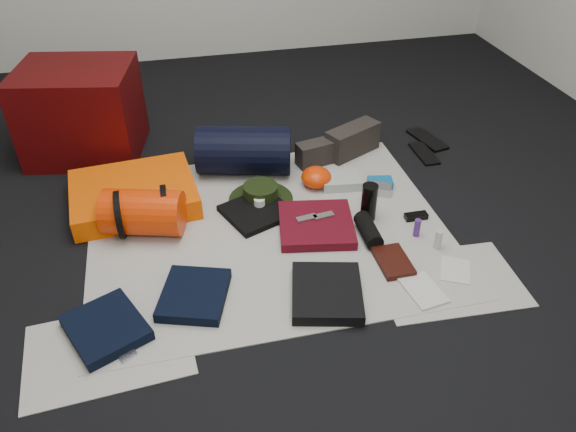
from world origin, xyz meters
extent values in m
cube|color=black|center=(0.00, 0.00, -0.01)|extent=(4.50, 4.50, 0.02)
cube|color=beige|center=(0.00, 0.00, 0.00)|extent=(1.60, 1.30, 0.01)
cube|color=beige|center=(-0.70, -0.55, 0.00)|extent=(0.61, 0.44, 0.00)
cube|color=beige|center=(0.65, -0.50, 0.00)|extent=(0.60, 0.43, 0.00)
cube|color=#440505|center=(-0.83, 0.94, 0.24)|extent=(0.67, 0.59, 0.48)
cube|color=#F95702|center=(-0.59, 0.35, 0.06)|extent=(0.62, 0.52, 0.11)
cylinder|color=red|center=(-0.54, 0.12, 0.11)|extent=(0.39, 0.30, 0.21)
cylinder|color=black|center=(-0.64, 0.12, 0.11)|extent=(0.02, 0.22, 0.22)
cylinder|color=black|center=(-0.44, 0.12, 0.11)|extent=(0.03, 0.22, 0.22)
cylinder|color=black|center=(-0.02, 0.52, 0.13)|extent=(0.52, 0.36, 0.25)
cylinder|color=black|center=(0.01, 0.24, 0.01)|extent=(0.35, 0.35, 0.01)
cylinder|color=black|center=(0.01, 0.24, 0.05)|extent=(0.17, 0.17, 0.07)
cube|color=#2C2622|center=(0.39, 0.52, 0.07)|extent=(0.27, 0.15, 0.13)
cube|color=#2C2622|center=(0.59, 0.58, 0.09)|extent=(0.34, 0.25, 0.16)
cube|color=black|center=(0.98, 0.47, 0.01)|extent=(0.09, 0.24, 0.01)
cube|color=black|center=(1.07, 0.62, 0.01)|extent=(0.16, 0.29, 0.02)
cube|color=black|center=(-0.71, -0.47, 0.03)|extent=(0.35, 0.36, 0.04)
cube|color=black|center=(-0.37, -0.37, 0.03)|extent=(0.32, 0.35, 0.04)
cube|color=black|center=(0.14, -0.48, 0.03)|extent=(0.34, 0.37, 0.05)
cube|color=black|center=(-0.03, 0.13, 0.02)|extent=(0.37, 0.35, 0.03)
cube|color=#520914|center=(0.21, -0.05, 0.03)|extent=(0.39, 0.39, 0.04)
ellipsoid|color=red|center=(0.31, 0.30, 0.06)|extent=(0.16, 0.16, 0.10)
cube|color=#9CA49B|center=(0.43, 0.28, 0.03)|extent=(0.21, 0.17, 0.05)
cylinder|color=black|center=(0.47, -0.02, 0.10)|extent=(0.09, 0.09, 0.18)
cylinder|color=black|center=(0.42, -0.16, 0.04)|extent=(0.08, 0.20, 0.08)
cube|color=#ADADB2|center=(0.60, 0.16, 0.03)|extent=(0.13, 0.11, 0.05)
cube|color=#0E578B|center=(0.63, 0.22, 0.03)|extent=(0.14, 0.10, 0.04)
cylinder|color=#45226F|center=(0.64, -0.20, 0.05)|extent=(0.03, 0.03, 0.09)
cylinder|color=#A8ACA8|center=(0.69, -0.30, 0.05)|extent=(0.03, 0.03, 0.09)
cube|color=black|center=(0.47, -0.36, 0.02)|extent=(0.13, 0.20, 0.03)
cube|color=beige|center=(0.52, -0.54, 0.01)|extent=(0.15, 0.21, 0.01)
cube|color=beige|center=(0.70, -0.45, 0.01)|extent=(0.18, 0.19, 0.01)
cube|color=black|center=(0.69, -0.08, 0.02)|extent=(0.11, 0.04, 0.03)
cube|color=#ADADB2|center=(-0.64, -0.59, 0.01)|extent=(0.08, 0.08, 0.01)
cylinder|color=silver|center=(-0.01, 0.16, 0.05)|extent=(0.05, 0.05, 0.04)
cube|color=#ADADB2|center=(0.17, -0.03, 0.06)|extent=(0.10, 0.05, 0.01)
cube|color=#ADADB2|center=(0.25, -0.03, 0.06)|extent=(0.10, 0.05, 0.01)
camera|label=1|loc=(-0.38, -1.99, 1.59)|focal=35.00mm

